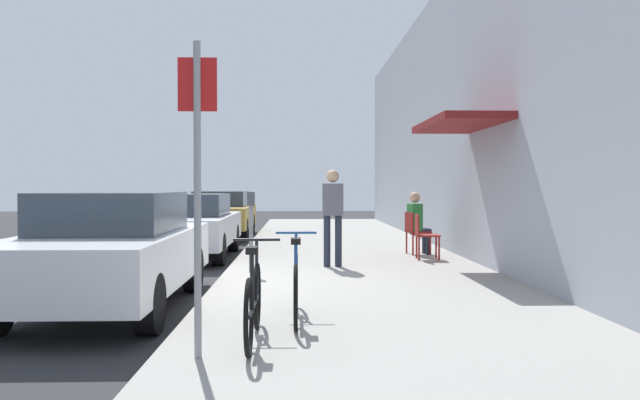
{
  "coord_description": "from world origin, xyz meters",
  "views": [
    {
      "loc": [
        1.23,
        -9.62,
        1.53
      ],
      "look_at": [
        1.8,
        7.78,
        1.16
      ],
      "focal_mm": 36.2,
      "sensor_mm": 36.0,
      "label": 1
    }
  ],
  "objects_px": {
    "parked_car_1": "(190,225)",
    "seated_patron_1": "(417,221)",
    "parked_car_0": "(111,249)",
    "parked_car_2": "(221,213)",
    "cafe_chair_1": "(415,230)",
    "pedestrian_standing": "(333,210)",
    "bicycle_0": "(253,302)",
    "bicycle_1": "(296,286)",
    "street_sign": "(197,173)",
    "cafe_chair_0": "(424,233)",
    "parking_meter": "(251,226)"
  },
  "relations": [
    {
      "from": "parked_car_1",
      "to": "seated_patron_1",
      "type": "height_order",
      "value": "seated_patron_1"
    },
    {
      "from": "parked_car_0",
      "to": "parked_car_2",
      "type": "bearing_deg",
      "value": 90.0
    },
    {
      "from": "cafe_chair_1",
      "to": "pedestrian_standing",
      "type": "distance_m",
      "value": 2.75
    },
    {
      "from": "bicycle_0",
      "to": "bicycle_1",
      "type": "distance_m",
      "value": 1.01
    },
    {
      "from": "cafe_chair_1",
      "to": "street_sign",
      "type": "bearing_deg",
      "value": -112.14
    },
    {
      "from": "seated_patron_1",
      "to": "parked_car_0",
      "type": "bearing_deg",
      "value": -132.56
    },
    {
      "from": "parked_car_2",
      "to": "cafe_chair_0",
      "type": "relative_size",
      "value": 5.06
    },
    {
      "from": "cafe_chair_0",
      "to": "seated_patron_1",
      "type": "xyz_separation_m",
      "value": [
        0.06,
        0.96,
        0.19
      ]
    },
    {
      "from": "cafe_chair_0",
      "to": "parking_meter",
      "type": "bearing_deg",
      "value": -150.96
    },
    {
      "from": "parked_car_2",
      "to": "pedestrian_standing",
      "type": "height_order",
      "value": "pedestrian_standing"
    },
    {
      "from": "cafe_chair_1",
      "to": "parked_car_2",
      "type": "bearing_deg",
      "value": 127.64
    },
    {
      "from": "pedestrian_standing",
      "to": "bicycle_0",
      "type": "bearing_deg",
      "value": -100.51
    },
    {
      "from": "bicycle_1",
      "to": "seated_patron_1",
      "type": "height_order",
      "value": "seated_patron_1"
    },
    {
      "from": "cafe_chair_0",
      "to": "seated_patron_1",
      "type": "distance_m",
      "value": 0.98
    },
    {
      "from": "parked_car_0",
      "to": "parked_car_2",
      "type": "xyz_separation_m",
      "value": [
        -0.0,
        11.36,
        -0.03
      ]
    },
    {
      "from": "parked_car_1",
      "to": "street_sign",
      "type": "height_order",
      "value": "street_sign"
    },
    {
      "from": "seated_patron_1",
      "to": "cafe_chair_0",
      "type": "bearing_deg",
      "value": -93.6
    },
    {
      "from": "street_sign",
      "to": "pedestrian_standing",
      "type": "relative_size",
      "value": 1.53
    },
    {
      "from": "parked_car_2",
      "to": "parking_meter",
      "type": "height_order",
      "value": "parking_meter"
    },
    {
      "from": "bicycle_0",
      "to": "parked_car_2",
      "type": "bearing_deg",
      "value": 98.04
    },
    {
      "from": "parked_car_1",
      "to": "bicycle_0",
      "type": "bearing_deg",
      "value": -76.5
    },
    {
      "from": "parked_car_0",
      "to": "parking_meter",
      "type": "height_order",
      "value": "parked_car_0"
    },
    {
      "from": "street_sign",
      "to": "bicycle_0",
      "type": "bearing_deg",
      "value": 50.77
    },
    {
      "from": "bicycle_0",
      "to": "bicycle_1",
      "type": "height_order",
      "value": "same"
    },
    {
      "from": "bicycle_1",
      "to": "seated_patron_1",
      "type": "bearing_deg",
      "value": 69.05
    },
    {
      "from": "parked_car_1",
      "to": "parking_meter",
      "type": "bearing_deg",
      "value": -64.65
    },
    {
      "from": "parked_car_2",
      "to": "cafe_chair_1",
      "type": "distance_m",
      "value": 7.76
    },
    {
      "from": "parking_meter",
      "to": "street_sign",
      "type": "bearing_deg",
      "value": -90.55
    },
    {
      "from": "seated_patron_1",
      "to": "pedestrian_standing",
      "type": "height_order",
      "value": "pedestrian_standing"
    },
    {
      "from": "street_sign",
      "to": "cafe_chair_0",
      "type": "xyz_separation_m",
      "value": [
        3.24,
        7.01,
        -1.02
      ]
    },
    {
      "from": "parked_car_1",
      "to": "cafe_chair_0",
      "type": "distance_m",
      "value": 4.97
    },
    {
      "from": "parked_car_0",
      "to": "cafe_chair_1",
      "type": "relative_size",
      "value": 5.06
    },
    {
      "from": "parked_car_0",
      "to": "pedestrian_standing",
      "type": "distance_m",
      "value": 4.36
    },
    {
      "from": "parked_car_2",
      "to": "bicycle_0",
      "type": "xyz_separation_m",
      "value": [
        1.92,
        -13.58,
        -0.24
      ]
    },
    {
      "from": "bicycle_0",
      "to": "pedestrian_standing",
      "type": "distance_m",
      "value": 5.56
    },
    {
      "from": "parked_car_0",
      "to": "bicycle_0",
      "type": "distance_m",
      "value": 2.95
    },
    {
      "from": "cafe_chair_0",
      "to": "seated_patron_1",
      "type": "height_order",
      "value": "seated_patron_1"
    },
    {
      "from": "cafe_chair_1",
      "to": "seated_patron_1",
      "type": "relative_size",
      "value": 0.67
    },
    {
      "from": "parking_meter",
      "to": "cafe_chair_0",
      "type": "height_order",
      "value": "parking_meter"
    },
    {
      "from": "parking_meter",
      "to": "pedestrian_standing",
      "type": "relative_size",
      "value": 0.78
    },
    {
      "from": "parked_car_2",
      "to": "cafe_chair_1",
      "type": "xyz_separation_m",
      "value": [
        4.74,
        -6.14,
        -0.1
      ]
    },
    {
      "from": "bicycle_1",
      "to": "cafe_chair_0",
      "type": "distance_m",
      "value": 6.07
    },
    {
      "from": "street_sign",
      "to": "parked_car_1",
      "type": "bearing_deg",
      "value": 100.0
    },
    {
      "from": "cafe_chair_0",
      "to": "street_sign",
      "type": "bearing_deg",
      "value": -114.79
    },
    {
      "from": "parked_car_0",
      "to": "parking_meter",
      "type": "distance_m",
      "value": 2.94
    },
    {
      "from": "parked_car_2",
      "to": "bicycle_1",
      "type": "xyz_separation_m",
      "value": [
        2.3,
        -12.65,
        -0.24
      ]
    },
    {
      "from": "street_sign",
      "to": "cafe_chair_0",
      "type": "bearing_deg",
      "value": 65.21
    },
    {
      "from": "bicycle_1",
      "to": "cafe_chair_0",
      "type": "xyz_separation_m",
      "value": [
        2.43,
        5.56,
        0.14
      ]
    },
    {
      "from": "parked_car_1",
      "to": "bicycle_1",
      "type": "xyz_separation_m",
      "value": [
        2.3,
        -7.06,
        -0.23
      ]
    },
    {
      "from": "parking_meter",
      "to": "bicycle_1",
      "type": "distance_m",
      "value": 3.88
    }
  ]
}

